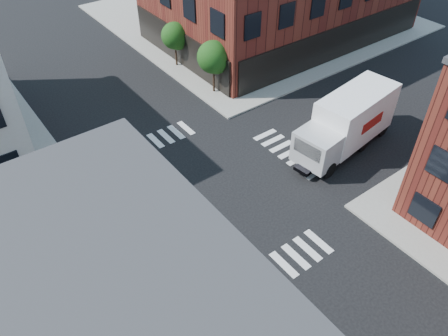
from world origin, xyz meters
The scene contains 7 objects.
ground centered at (0.00, 0.00, 0.00)m, with size 120.00×120.00×0.00m, color black.
sidewalk_ne centered at (21.00, 21.00, 0.07)m, with size 30.00×30.00×0.15m, color gray.
tree_near centered at (7.56, 9.98, 3.16)m, with size 2.69×2.69×4.49m.
tree_far centered at (7.56, 15.98, 2.87)m, with size 2.43×2.43×4.07m.
signal_pole centered at (-6.72, -6.68, 2.86)m, with size 1.29×1.24×4.60m.
box_truck centered at (10.64, -1.73, 2.13)m, with size 9.28×3.86×4.10m.
traffic_cone centered at (-5.70, -4.30, 0.37)m, with size 0.53×0.53×0.77m.
Camera 1 is at (-11.37, -16.78, 19.51)m, focal length 35.00 mm.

